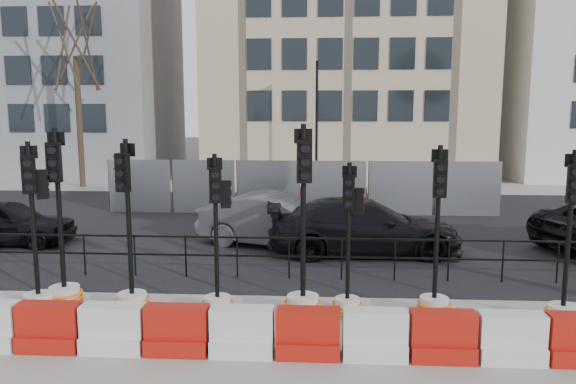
# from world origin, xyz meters

# --- Properties ---
(ground) EXTENTS (120.00, 120.00, 0.00)m
(ground) POSITION_xyz_m (0.00, 0.00, 0.00)
(ground) COLOR #51514C
(ground) RESTS_ON ground
(sidewalk_near) EXTENTS (40.00, 6.00, 0.02)m
(sidewalk_near) POSITION_xyz_m (0.00, -3.00, 0.01)
(sidewalk_near) COLOR gray
(sidewalk_near) RESTS_ON ground
(road) EXTENTS (40.00, 14.00, 0.03)m
(road) POSITION_xyz_m (0.00, 7.00, 0.01)
(road) COLOR black
(road) RESTS_ON ground
(sidewalk_far) EXTENTS (40.00, 4.00, 0.02)m
(sidewalk_far) POSITION_xyz_m (0.00, 16.00, 0.01)
(sidewalk_far) COLOR gray
(sidewalk_far) RESTS_ON ground
(building_grey) EXTENTS (11.00, 9.06, 14.00)m
(building_grey) POSITION_xyz_m (-14.00, 21.99, 7.00)
(building_grey) COLOR gray
(building_grey) RESTS_ON ground
(building_cream) EXTENTS (15.00, 10.06, 18.00)m
(building_cream) POSITION_xyz_m (2.00, 21.99, 9.00)
(building_cream) COLOR #C4B18F
(building_cream) RESTS_ON ground
(kerb_railing) EXTENTS (18.00, 0.04, 1.00)m
(kerb_railing) POSITION_xyz_m (0.00, 1.20, 0.69)
(kerb_railing) COLOR black
(kerb_railing) RESTS_ON ground
(heras_fencing) EXTENTS (14.33, 1.72, 2.00)m
(heras_fencing) POSITION_xyz_m (-0.01, 9.80, 0.68)
(heras_fencing) COLOR gray
(heras_fencing) RESTS_ON ground
(lamp_post_far) EXTENTS (0.12, 0.56, 6.00)m
(lamp_post_far) POSITION_xyz_m (0.50, 14.98, 3.22)
(lamp_post_far) COLOR black
(lamp_post_far) RESTS_ON ground
(tree_bare_far) EXTENTS (2.00, 2.00, 9.00)m
(tree_bare_far) POSITION_xyz_m (-11.00, 15.50, 6.65)
(tree_bare_far) COLOR #473828
(tree_bare_far) RESTS_ON ground
(barrier_row) EXTENTS (12.55, 0.50, 0.80)m
(barrier_row) POSITION_xyz_m (-0.00, -2.80, 0.37)
(barrier_row) COLOR red
(barrier_row) RESTS_ON ground
(traffic_signal_a) EXTENTS (0.70, 0.70, 3.55)m
(traffic_signal_a) POSITION_xyz_m (-4.34, -0.87, 0.73)
(traffic_signal_a) COLOR silver
(traffic_signal_a) RESTS_ON ground
(traffic_signal_b) EXTENTS (0.65, 0.65, 3.31)m
(traffic_signal_b) POSITION_xyz_m (-4.67, -1.22, 0.79)
(traffic_signal_b) COLOR silver
(traffic_signal_b) RESTS_ON ground
(traffic_signal_c) EXTENTS (0.66, 0.66, 3.36)m
(traffic_signal_c) POSITION_xyz_m (-2.90, -1.11, 0.69)
(traffic_signal_c) COLOR silver
(traffic_signal_c) RESTS_ON ground
(traffic_signal_d) EXTENTS (0.61, 0.61, 3.09)m
(traffic_signal_d) POSITION_xyz_m (-1.22, -1.12, 0.74)
(traffic_signal_d) COLOR silver
(traffic_signal_d) RESTS_ON ground
(traffic_signal_e) EXTENTS (0.72, 0.72, 3.64)m
(traffic_signal_e) POSITION_xyz_m (0.39, -1.16, 0.75)
(traffic_signal_e) COLOR silver
(traffic_signal_e) RESTS_ON ground
(traffic_signal_f) EXTENTS (0.58, 0.58, 2.94)m
(traffic_signal_f) POSITION_xyz_m (1.24, -1.01, 0.70)
(traffic_signal_f) COLOR silver
(traffic_signal_f) RESTS_ON ground
(traffic_signal_g) EXTENTS (0.64, 0.64, 3.26)m
(traffic_signal_g) POSITION_xyz_m (2.86, -0.98, 0.67)
(traffic_signal_g) COLOR silver
(traffic_signal_g) RESTS_ON ground
(traffic_signal_h) EXTENTS (0.63, 0.63, 3.21)m
(traffic_signal_h) POSITION_xyz_m (5.11, -1.26, 0.66)
(traffic_signal_h) COLOR silver
(traffic_signal_h) RESTS_ON ground
(car_a) EXTENTS (1.76, 3.98, 1.33)m
(car_a) POSITION_xyz_m (-8.33, 3.99, 0.66)
(car_a) COLOR black
(car_a) RESTS_ON ground
(car_b) EXTENTS (4.21, 5.46, 1.50)m
(car_b) POSITION_xyz_m (-0.48, 4.27, 0.75)
(car_b) COLOR #4C4D52
(car_b) RESTS_ON ground
(car_c) EXTENTS (2.66, 5.40, 1.50)m
(car_c) POSITION_xyz_m (1.88, 3.57, 0.75)
(car_c) COLOR black
(car_c) RESTS_ON ground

